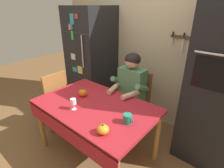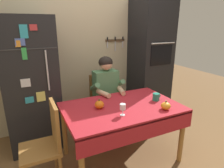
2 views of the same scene
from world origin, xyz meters
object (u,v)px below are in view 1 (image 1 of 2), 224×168
refrigerator (92,60)px  chair_behind_person (136,99)px  coffee_mug (128,119)px  pumpkin_large (103,129)px  wall_oven (219,80)px  seated_person (129,90)px  wine_glass (73,102)px  dining_table (94,112)px  pumpkin_medium (83,93)px  chair_left_side (53,98)px

refrigerator → chair_behind_person: size_ratio=1.94×
chair_behind_person → coffee_mug: chair_behind_person is taller
chair_behind_person → refrigerator: bearing=174.9°
pumpkin_large → wall_oven: bearing=62.2°
pumpkin_large → seated_person: bearing=111.1°
chair_behind_person → wine_glass: chair_behind_person is taller
dining_table → pumpkin_medium: size_ratio=11.96×
coffee_mug → pumpkin_medium: size_ratio=1.00×
wall_oven → coffee_mug: 1.12m
refrigerator → chair_behind_person: refrigerator is taller
refrigerator → pumpkin_medium: (0.68, -0.81, -0.11)m
wine_glass → chair_left_side: bearing=165.5°
wall_oven → wine_glass: size_ratio=15.86×
dining_table → pumpkin_large: pumpkin_large is taller
wine_glass → pumpkin_large: 0.53m
coffee_mug → pumpkin_medium: (-0.76, 0.08, 0.00)m
coffee_mug → pumpkin_medium: pumpkin_medium is taller
wine_glass → seated_person: bearing=77.3°
chair_behind_person → coffee_mug: 0.95m
chair_left_side → dining_table: bearing=-0.3°
dining_table → chair_left_side: chair_left_side is taller
wall_oven → dining_table: wall_oven is taller
chair_left_side → coffee_mug: size_ratio=7.96×
refrigerator → pumpkin_large: bearing=-40.6°
chair_behind_person → seated_person: size_ratio=0.75×
wall_oven → chair_left_side: bearing=-154.8°
refrigerator → pumpkin_medium: size_ratio=15.38×
dining_table → chair_left_side: 0.91m
wall_oven → refrigerator: bearing=-178.9°
seated_person → coffee_mug: (0.42, -0.61, 0.05)m
coffee_mug → wine_glass: bearing=-162.4°
chair_behind_person → pumpkin_medium: (-0.34, -0.72, 0.28)m
refrigerator → pumpkin_medium: bearing=-50.0°
chair_behind_person → pumpkin_large: chair_behind_person is taller
chair_behind_person → wall_oven: bearing=7.6°
wall_oven → chair_behind_person: size_ratio=2.26×
refrigerator → seated_person: (1.02, -0.28, -0.16)m
seated_person → wine_glass: (-0.18, -0.80, 0.10)m
pumpkin_large → chair_left_side: bearing=167.6°
wall_oven → dining_table: (-1.05, -0.92, -0.39)m
seated_person → wine_glass: seated_person is taller
pumpkin_medium → wall_oven: bearing=32.7°
refrigerator → chair_behind_person: bearing=-5.1°
seated_person → wall_oven: bearing=18.1°
pumpkin_medium → coffee_mug: bearing=-6.3°
seated_person → chair_left_side: 1.16m
refrigerator → dining_table: bearing=-42.9°
chair_behind_person → seated_person: 0.29m
wall_oven → pumpkin_large: 1.39m
wall_oven → seated_person: 1.08m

